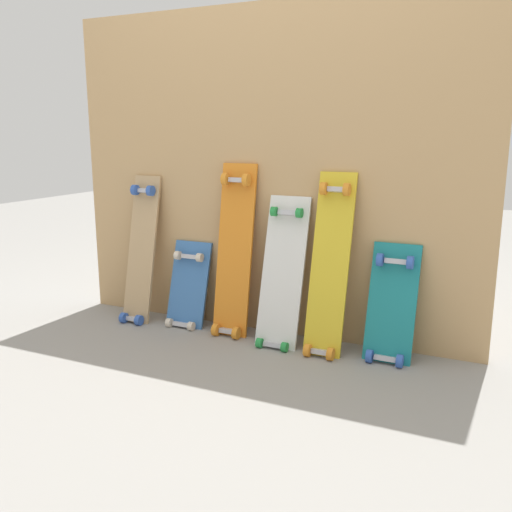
% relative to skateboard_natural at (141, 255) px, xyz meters
% --- Properties ---
extents(ground_plane, '(12.00, 12.00, 0.00)m').
position_rel_skateboard_natural_xyz_m(ground_plane, '(0.74, 0.07, -0.38)').
color(ground_plane, gray).
extents(plywood_wall_panel, '(2.32, 0.04, 1.72)m').
position_rel_skateboard_natural_xyz_m(plywood_wall_panel, '(0.74, 0.14, 0.48)').
color(plywood_wall_panel, tan).
rests_on(plywood_wall_panel, ground).
extents(skateboard_natural, '(0.17, 0.26, 0.90)m').
position_rel_skateboard_natural_xyz_m(skateboard_natural, '(0.00, 0.00, 0.00)').
color(skateboard_natural, tan).
rests_on(skateboard_natural, ground).
extents(skateboard_blue, '(0.23, 0.21, 0.55)m').
position_rel_skateboard_natural_xyz_m(skateboard_blue, '(0.30, 0.02, -0.19)').
color(skateboard_blue, '#386BAD').
rests_on(skateboard_blue, ground).
extents(skateboard_orange, '(0.20, 0.23, 0.98)m').
position_rel_skateboard_natural_xyz_m(skateboard_orange, '(0.60, 0.02, 0.04)').
color(skateboard_orange, orange).
rests_on(skateboard_orange, ground).
extents(skateboard_white, '(0.22, 0.28, 0.83)m').
position_rel_skateboard_natural_xyz_m(skateboard_white, '(0.89, -0.01, -0.04)').
color(skateboard_white, silver).
rests_on(skateboard_white, ground).
extents(skateboard_yellow, '(0.19, 0.29, 0.96)m').
position_rel_skateboard_natural_xyz_m(skateboard_yellow, '(1.14, -0.01, 0.03)').
color(skateboard_yellow, gold).
rests_on(skateboard_yellow, ground).
extents(skateboard_teal, '(0.23, 0.24, 0.62)m').
position_rel_skateboard_natural_xyz_m(skateboard_teal, '(1.45, 0.01, -0.14)').
color(skateboard_teal, '#197A7F').
rests_on(skateboard_teal, ground).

